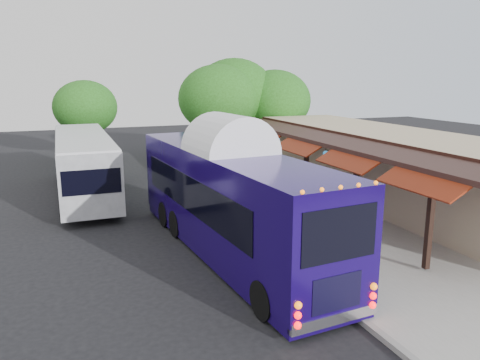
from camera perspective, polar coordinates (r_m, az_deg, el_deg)
name	(u,v)px	position (r m, az deg, el deg)	size (l,w,h in m)	color
ground	(268,248)	(17.68, 3.39, -8.33)	(90.00, 90.00, 0.00)	black
sidewalk	(327,206)	(23.28, 10.53, -3.15)	(10.00, 40.00, 0.15)	#9E9B93
curb	(232,217)	(21.18, -0.99, -4.53)	(0.20, 40.00, 0.16)	gray
station_shelter	(386,166)	(24.81, 17.37, 1.65)	(8.15, 20.00, 3.60)	tan
coach_bus	(230,196)	(16.61, -1.24, -1.92)	(3.67, 12.66, 4.00)	#16064F
city_bus	(84,162)	(26.30, -18.50, 2.08)	(2.73, 12.15, 3.26)	gray
ped_a	(338,234)	(16.38, 11.83, -6.46)	(0.65, 0.42, 1.77)	black
ped_b	(248,188)	(22.59, 1.03, -0.92)	(0.85, 0.67, 1.76)	black
ped_c	(221,165)	(27.96, -2.32, 1.81)	(1.09, 0.46, 1.87)	black
ped_d	(265,189)	(22.00, 3.03, -1.09)	(1.24, 0.71, 1.92)	black
sign_board	(315,215)	(18.91, 9.16, -4.18)	(0.20, 0.49, 1.11)	black
tree_left	(218,99)	(32.94, -2.67, 9.84)	(5.55, 5.55, 7.10)	#382314
tree_mid	(234,93)	(34.65, -0.69, 10.51)	(5.92, 5.92, 7.57)	#382314
tree_right	(274,101)	(34.81, 4.22, 9.60)	(5.28, 5.28, 6.76)	#382314
tree_far	(85,107)	(37.21, -18.33, 8.42)	(4.70, 4.70, 6.01)	#382314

